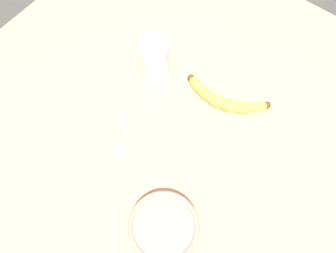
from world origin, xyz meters
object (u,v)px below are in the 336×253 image
object	(u,v)px
banana	(225,100)
ceramic_bowl	(164,227)
smoothie_glass	(156,60)
teaspoon	(121,148)

from	to	relation	value
banana	ceramic_bowl	world-z (taller)	ceramic_bowl
banana	smoothie_glass	world-z (taller)	smoothie_glass
banana	teaspoon	size ratio (longest dim) A/B	2.15
banana	ceramic_bowl	distance (cm)	35.18
banana	smoothie_glass	size ratio (longest dim) A/B	1.88
ceramic_bowl	teaspoon	xyz separation A→B (cm)	(-8.63, -19.86, -2.41)
smoothie_glass	ceramic_bowl	xyz separation A→B (cm)	(31.22, 26.99, -2.64)
smoothie_glass	teaspoon	bearing A→B (deg)	17.51
smoothie_glass	ceramic_bowl	size ratio (longest dim) A/B	0.77
teaspoon	banana	bearing A→B (deg)	121.71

